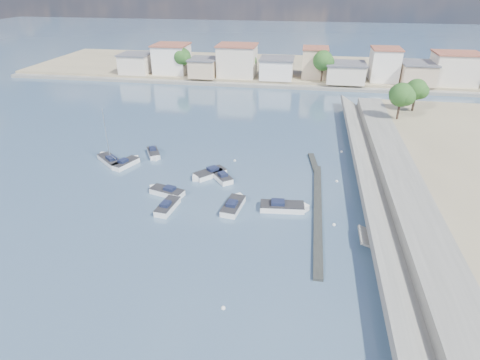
# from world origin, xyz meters

# --- Properties ---
(ground) EXTENTS (400.00, 400.00, 0.00)m
(ground) POSITION_xyz_m (0.00, 40.00, 0.00)
(ground) COLOR #2E455D
(ground) RESTS_ON ground
(seawall_walkway) EXTENTS (5.00, 90.00, 1.80)m
(seawall_walkway) POSITION_xyz_m (18.50, 13.00, 0.90)
(seawall_walkway) COLOR slate
(seawall_walkway) RESTS_ON ground
(breakwater) EXTENTS (2.00, 31.02, 0.35)m
(breakwater) POSITION_xyz_m (6.90, 12.69, 0.17)
(breakwater) COLOR black
(breakwater) RESTS_ON ground
(far_shore_land) EXTENTS (160.00, 40.00, 1.40)m
(far_shore_land) POSITION_xyz_m (0.00, 92.00, 0.70)
(far_shore_land) COLOR gray
(far_shore_land) RESTS_ON ground
(far_shore_quay) EXTENTS (160.00, 2.50, 0.80)m
(far_shore_quay) POSITION_xyz_m (0.00, 71.00, 0.40)
(far_shore_quay) COLOR slate
(far_shore_quay) RESTS_ON ground
(far_town) EXTENTS (113.01, 12.80, 8.35)m
(far_town) POSITION_xyz_m (10.71, 76.92, 4.93)
(far_town) COLOR beige
(far_town) RESTS_ON far_shore_land
(shore_trees) EXTENTS (74.56, 38.32, 7.92)m
(shore_trees) POSITION_xyz_m (8.34, 68.11, 6.22)
(shore_trees) COLOR #38281E
(shore_trees) RESTS_ON ground
(motorboat_a) EXTENTS (2.25, 4.95, 1.48)m
(motorboat_a) POSITION_xyz_m (-11.72, 7.67, 0.38)
(motorboat_a) COLOR white
(motorboat_a) RESTS_ON ground
(motorboat_b) EXTENTS (2.60, 5.51, 1.48)m
(motorboat_b) POSITION_xyz_m (-3.56, 9.23, 0.38)
(motorboat_b) COLOR white
(motorboat_b) RESTS_ON ground
(motorboat_c) EXTENTS (5.26, 3.01, 1.48)m
(motorboat_c) POSITION_xyz_m (-13.29, 11.20, 0.38)
(motorboat_c) COLOR white
(motorboat_c) RESTS_ON ground
(motorboat_d) EXTENTS (4.75, 4.84, 1.48)m
(motorboat_d) POSITION_xyz_m (-8.83, 17.37, 0.38)
(motorboat_d) COLOR white
(motorboat_d) RESTS_ON ground
(motorboat_e) EXTENTS (3.31, 4.96, 1.48)m
(motorboat_e) POSITION_xyz_m (-22.29, 18.99, 0.38)
(motorboat_e) COLOR white
(motorboat_e) RESTS_ON ground
(motorboat_f) EXTENTS (3.92, 4.35, 1.48)m
(motorboat_f) POSITION_xyz_m (-6.86, 16.88, 0.38)
(motorboat_f) COLOR white
(motorboat_f) RESTS_ON ground
(motorboat_g) EXTENTS (3.43, 4.48, 1.48)m
(motorboat_g) POSITION_xyz_m (-19.49, 23.22, 0.38)
(motorboat_g) COLOR white
(motorboat_g) RESTS_ON ground
(motorboat_h) EXTENTS (6.27, 2.71, 1.48)m
(motorboat_h) POSITION_xyz_m (2.84, 9.83, 0.38)
(motorboat_h) COLOR white
(motorboat_h) RESTS_ON ground
(sailboat) EXTENTS (5.65, 5.24, 9.00)m
(sailboat) POSITION_xyz_m (-25.43, 19.58, 0.42)
(sailboat) COLOR white
(sailboat) RESTS_ON ground
(mooring_buoys) EXTENTS (18.84, 38.37, 0.41)m
(mooring_buoys) POSITION_xyz_m (5.79, 13.05, 0.05)
(mooring_buoys) COLOR white
(mooring_buoys) RESTS_ON ground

